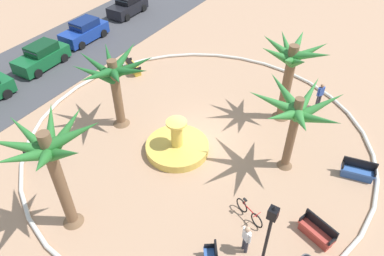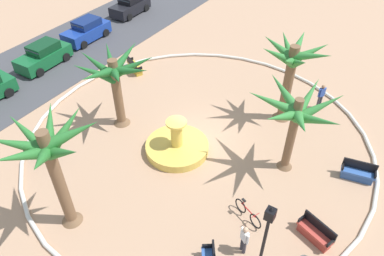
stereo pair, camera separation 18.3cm
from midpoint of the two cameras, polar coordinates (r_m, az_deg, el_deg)
ground_plane at (r=20.52m, az=1.22°, el=-1.59°), size 80.00×80.00×0.00m
plaza_curb at (r=20.46m, az=1.22°, el=-1.38°), size 19.05×19.05×0.20m
street_asphalt at (r=28.85m, az=-23.36°, el=8.52°), size 48.00×8.00×0.03m
fountain at (r=19.59m, az=-2.09°, el=-2.89°), size 3.40×3.40×2.01m
palm_tree_near_fountain at (r=20.66m, az=15.60°, el=9.51°), size 3.90×3.94×5.01m
palm_tree_by_curb at (r=20.02m, az=-11.80°, el=8.06°), size 4.58×4.48×4.48m
palm_tree_mid_plaza at (r=14.68m, az=-21.10°, el=-3.99°), size 3.96×3.90×5.50m
palm_tree_far_side at (r=17.30m, az=16.29°, el=2.01°), size 4.56×4.55×4.53m
bench_east at (r=20.79m, az=-22.28°, el=-3.37°), size 1.44×1.52×1.00m
bench_west at (r=19.94m, az=24.75°, el=-6.47°), size 0.80×1.67×1.00m
bench_north at (r=26.39m, az=-8.79°, el=9.40°), size 1.15×1.66×1.00m
bench_southwest at (r=16.87m, az=19.04°, el=-15.36°), size 1.03×1.67×1.00m
lamppost at (r=13.57m, az=11.73°, el=-16.62°), size 0.32×0.32×4.28m
bicycle_red_frame at (r=16.77m, az=9.05°, el=-13.01°), size 0.76×1.60×0.94m
person_cyclist_helmet at (r=15.39m, az=8.56°, el=-16.75°), size 0.35×0.46×1.61m
person_cyclist_photo at (r=23.50m, az=19.79°, el=4.82°), size 0.46×0.36×1.70m
parked_car_second at (r=28.64m, az=-22.07°, el=10.46°), size 4.05×2.02×1.67m
parked_car_third at (r=31.39m, az=-16.04°, el=14.45°), size 4.00×1.92×1.67m
parked_car_rightmost at (r=35.44m, az=-9.49°, el=18.40°), size 4.03×1.98×1.67m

